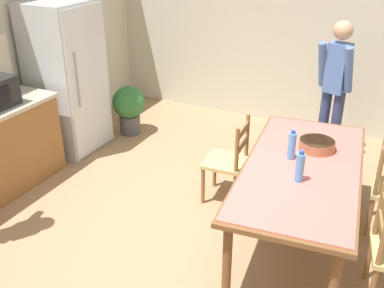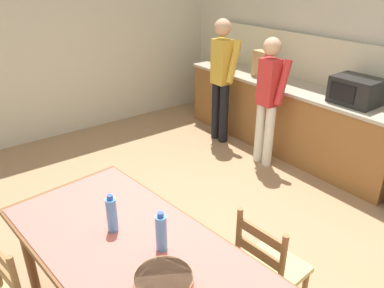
{
  "view_description": "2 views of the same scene",
  "coord_description": "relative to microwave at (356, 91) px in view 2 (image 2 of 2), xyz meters",
  "views": [
    {
      "loc": [
        -2.81,
        -1.5,
        2.62
      ],
      "look_at": [
        0.24,
        -0.0,
        0.94
      ],
      "focal_mm": 42.0,
      "sensor_mm": 36.0,
      "label": 1
    },
    {
      "loc": [
        2.2,
        -1.69,
        2.35
      ],
      "look_at": [
        -0.13,
        0.08,
        0.95
      ],
      "focal_mm": 35.0,
      "sensor_mm": 36.0,
      "label": 2
    }
  ],
  "objects": [
    {
      "name": "dining_table",
      "position": [
        0.47,
        -3.09,
        -0.38
      ],
      "size": [
        2.14,
        1.16,
        0.78
      ],
      "rotation": [
        0.0,
        0.0,
        0.1
      ],
      "color": "brown",
      "rests_on": "ground"
    },
    {
      "name": "serving_bowl",
      "position": [
        0.84,
        -3.12,
        -0.26
      ],
      "size": [
        0.32,
        0.32,
        0.09
      ],
      "color": "#9E6642",
      "rests_on": "dining_table"
    },
    {
      "name": "person_at_sink",
      "position": [
        -1.7,
        -0.5,
        -0.11
      ],
      "size": [
        0.43,
        0.3,
        1.73
      ],
      "rotation": [
        0.0,
        0.0,
        1.57
      ],
      "color": "black",
      "rests_on": "ground"
    },
    {
      "name": "chair_side_far_right",
      "position": [
        0.85,
        -2.28,
        -0.64
      ],
      "size": [
        0.45,
        0.43,
        0.91
      ],
      "rotation": [
        0.0,
        0.0,
        3.22
      ],
      "color": "olive",
      "rests_on": "ground"
    },
    {
      "name": "bottle_off_centre",
      "position": [
        0.56,
        -2.96,
        -0.18
      ],
      "size": [
        0.07,
        0.07,
        0.27
      ],
      "color": "#4C8ED6",
      "rests_on": "dining_table"
    },
    {
      "name": "paper_bag",
      "position": [
        -1.42,
        -0.01,
        0.03
      ],
      "size": [
        0.24,
        0.16,
        0.36
      ],
      "primitive_type": "cube",
      "color": "tan",
      "rests_on": "kitchen_counter"
    },
    {
      "name": "person_at_counter",
      "position": [
        -0.81,
        -0.52,
        -0.18
      ],
      "size": [
        0.4,
        0.28,
        1.61
      ],
      "rotation": [
        0.0,
        0.0,
        1.57
      ],
      "color": "silver",
      "rests_on": "ground"
    },
    {
      "name": "microwave",
      "position": [
        0.0,
        0.0,
        0.0
      ],
      "size": [
        0.5,
        0.39,
        0.3
      ],
      "color": "black",
      "rests_on": "kitchen_counter"
    },
    {
      "name": "bottle_near_centre",
      "position": [
        0.22,
        -3.11,
        -0.18
      ],
      "size": [
        0.07,
        0.07,
        0.27
      ],
      "color": "#4C8ED6",
      "rests_on": "dining_table"
    },
    {
      "name": "ground_plane",
      "position": [
        -0.1,
        -2.21,
        -1.08
      ],
      "size": [
        8.32,
        8.32,
        0.0
      ],
      "primitive_type": "plane",
      "color": "#9E7A56"
    },
    {
      "name": "wall_back",
      "position": [
        -0.1,
        0.45,
        0.37
      ],
      "size": [
        6.52,
        0.12,
        2.9
      ],
      "primitive_type": "cube",
      "color": "beige",
      "rests_on": "ground"
    },
    {
      "name": "counter_splashback",
      "position": [
        -0.98,
        0.33,
        0.15
      ],
      "size": [
        3.23,
        0.03,
        0.6
      ],
      "primitive_type": "cube",
      "color": "beige",
      "rests_on": "kitchen_counter"
    },
    {
      "name": "kitchen_counter",
      "position": [
        -0.98,
        0.02,
        -0.61
      ],
      "size": [
        3.27,
        0.66,
        0.93
      ],
      "color": "brown",
      "rests_on": "ground"
    },
    {
      "name": "wall_left",
      "position": [
        -3.36,
        -2.21,
        0.37
      ],
      "size": [
        0.12,
        5.2,
        2.9
      ],
      "primitive_type": "cube",
      "color": "beige",
      "rests_on": "ground"
    }
  ]
}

